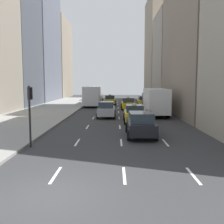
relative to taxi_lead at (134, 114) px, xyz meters
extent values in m
plane|color=#333335|center=(-4.00, -16.55, -0.88)|extent=(160.00, 160.00, 0.00)
cube|color=gray|center=(-11.00, 10.45, -0.81)|extent=(8.00, 66.00, 0.15)
cube|color=white|center=(-4.20, -14.55, -0.87)|extent=(0.12, 2.00, 0.01)
cube|color=white|center=(-4.20, -8.55, -0.87)|extent=(0.12, 2.00, 0.01)
cube|color=white|center=(-4.20, -2.55, -0.87)|extent=(0.12, 2.00, 0.01)
cube|color=white|center=(-4.20, 3.45, -0.87)|extent=(0.12, 2.00, 0.01)
cube|color=white|center=(-4.20, 9.45, -0.87)|extent=(0.12, 2.00, 0.01)
cube|color=white|center=(-4.20, 15.45, -0.87)|extent=(0.12, 2.00, 0.01)
cube|color=white|center=(-4.20, 21.45, -0.87)|extent=(0.12, 2.00, 0.01)
cube|color=white|center=(-4.20, 27.45, -0.87)|extent=(0.12, 2.00, 0.01)
cube|color=white|center=(-4.20, 33.45, -0.87)|extent=(0.12, 2.00, 0.01)
cube|color=white|center=(-1.40, -14.55, -0.87)|extent=(0.12, 2.00, 0.01)
cube|color=white|center=(-1.40, -8.55, -0.87)|extent=(0.12, 2.00, 0.01)
cube|color=white|center=(-1.40, -2.55, -0.87)|extent=(0.12, 2.00, 0.01)
cube|color=white|center=(-1.40, 3.45, -0.87)|extent=(0.12, 2.00, 0.01)
cube|color=white|center=(-1.40, 9.45, -0.87)|extent=(0.12, 2.00, 0.01)
cube|color=white|center=(-1.40, 15.45, -0.87)|extent=(0.12, 2.00, 0.01)
cube|color=white|center=(-1.40, 21.45, -0.87)|extent=(0.12, 2.00, 0.01)
cube|color=white|center=(-1.40, 27.45, -0.87)|extent=(0.12, 2.00, 0.01)
cube|color=white|center=(-1.40, 33.45, -0.87)|extent=(0.12, 2.00, 0.01)
cube|color=white|center=(1.40, -14.55, -0.87)|extent=(0.12, 2.00, 0.01)
cube|color=white|center=(1.40, -8.55, -0.87)|extent=(0.12, 2.00, 0.01)
cube|color=white|center=(1.40, -2.55, -0.87)|extent=(0.12, 2.00, 0.01)
cube|color=white|center=(1.40, 3.45, -0.87)|extent=(0.12, 2.00, 0.01)
cube|color=white|center=(1.40, 9.45, -0.87)|extent=(0.12, 2.00, 0.01)
cube|color=white|center=(1.40, 15.45, -0.87)|extent=(0.12, 2.00, 0.01)
cube|color=white|center=(1.40, 21.45, -0.87)|extent=(0.12, 2.00, 0.01)
cube|color=white|center=(1.40, 27.45, -0.87)|extent=(0.12, 2.00, 0.01)
cube|color=white|center=(1.40, 33.45, -0.87)|extent=(0.12, 2.00, 0.01)
cube|color=slate|center=(-18.00, 31.70, 12.01)|extent=(6.00, 15.52, 25.77)
cube|color=gray|center=(-18.00, 47.98, 9.60)|extent=(6.00, 15.21, 20.97)
cube|color=gray|center=(8.00, 19.69, 6.78)|extent=(6.00, 10.12, 15.33)
cube|color=gray|center=(8.00, 32.03, 9.99)|extent=(6.00, 13.22, 21.75)
cube|color=yellow|center=(0.00, 0.07, -0.17)|extent=(1.80, 4.40, 0.76)
cube|color=#28333D|center=(0.00, -0.19, 0.53)|extent=(1.58, 2.29, 0.64)
cube|color=#F2E599|center=(0.00, -0.19, 0.92)|extent=(0.44, 0.20, 0.14)
cylinder|color=black|center=(-0.90, 1.43, -0.55)|extent=(0.22, 0.66, 0.66)
cylinder|color=black|center=(0.90, 1.43, -0.55)|extent=(0.22, 0.66, 0.66)
cylinder|color=black|center=(-0.90, -1.29, -0.55)|extent=(0.22, 0.66, 0.66)
cylinder|color=black|center=(0.90, -1.29, -0.55)|extent=(0.22, 0.66, 0.66)
cube|color=yellow|center=(0.00, 12.96, -0.17)|extent=(1.80, 4.40, 0.76)
cube|color=#28333D|center=(0.00, 12.69, 0.53)|extent=(1.58, 2.29, 0.64)
cube|color=#F2E599|center=(0.00, 12.69, 0.92)|extent=(0.44, 0.20, 0.14)
cylinder|color=black|center=(-0.90, 14.32, -0.55)|extent=(0.22, 0.66, 0.66)
cylinder|color=black|center=(0.90, 14.32, -0.55)|extent=(0.22, 0.66, 0.66)
cylinder|color=black|center=(-0.90, 11.59, -0.55)|extent=(0.22, 0.66, 0.66)
cylinder|color=black|center=(0.90, 11.59, -0.55)|extent=(0.22, 0.66, 0.66)
cube|color=yellow|center=(-2.80, 21.24, -0.17)|extent=(1.80, 4.40, 0.76)
cube|color=#28333D|center=(-2.80, 20.98, 0.53)|extent=(1.58, 2.29, 0.64)
cube|color=#F2E599|center=(-2.80, 20.98, 0.92)|extent=(0.44, 0.20, 0.14)
cylinder|color=black|center=(-3.70, 22.61, -0.55)|extent=(0.22, 0.66, 0.66)
cylinder|color=black|center=(-1.90, 22.61, -0.55)|extent=(0.22, 0.66, 0.66)
cylinder|color=black|center=(-3.70, 19.88, -0.55)|extent=(0.22, 0.66, 0.66)
cylinder|color=black|center=(-1.90, 19.88, -0.55)|extent=(0.22, 0.66, 0.66)
cube|color=yellow|center=(2.80, 18.35, -0.17)|extent=(1.80, 4.40, 0.76)
cube|color=#28333D|center=(2.80, 18.08, 0.53)|extent=(1.58, 2.29, 0.64)
cube|color=#F2E599|center=(2.80, 18.08, 0.92)|extent=(0.44, 0.20, 0.14)
cylinder|color=black|center=(1.90, 19.71, -0.55)|extent=(0.22, 0.66, 0.66)
cylinder|color=black|center=(3.70, 19.71, -0.55)|extent=(0.22, 0.66, 0.66)
cylinder|color=black|center=(1.90, 16.98, -0.55)|extent=(0.22, 0.66, 0.66)
cylinder|color=black|center=(3.70, 16.98, -0.55)|extent=(0.22, 0.66, 0.66)
cube|color=#9EA0A5|center=(-2.80, 3.97, -0.15)|extent=(1.80, 4.48, 0.80)
cube|color=#28333D|center=(-2.80, 3.70, 0.57)|extent=(1.58, 2.33, 0.64)
cylinder|color=black|center=(-3.70, 5.35, -0.55)|extent=(0.22, 0.66, 0.66)
cylinder|color=black|center=(-1.90, 5.35, -0.55)|extent=(0.22, 0.66, 0.66)
cylinder|color=black|center=(-3.70, 2.58, -0.55)|extent=(0.22, 0.66, 0.66)
cylinder|color=black|center=(-1.90, 2.58, -0.55)|extent=(0.22, 0.66, 0.66)
cube|color=black|center=(0.00, -6.54, -0.17)|extent=(1.80, 4.61, 0.77)
cube|color=#28333D|center=(0.00, -6.82, 0.54)|extent=(1.58, 2.40, 0.64)
cylinder|color=black|center=(-0.90, -5.11, -0.55)|extent=(0.22, 0.66, 0.66)
cylinder|color=black|center=(0.90, -5.11, -0.55)|extent=(0.22, 0.66, 0.66)
cylinder|color=black|center=(-0.90, -7.97, -0.55)|extent=(0.22, 0.66, 0.66)
cylinder|color=black|center=(0.90, -7.97, -0.55)|extent=(0.22, 0.66, 0.66)
cube|color=#B7BCC1|center=(-5.60, 20.17, 0.92)|extent=(2.50, 11.60, 2.90)
cube|color=#28333D|center=(-5.60, 25.92, 1.27)|extent=(2.30, 0.12, 1.40)
cube|color=#28333D|center=(-6.81, 20.17, 1.27)|extent=(0.08, 9.86, 1.10)
cube|color=yellow|center=(-5.60, 25.92, 2.17)|extent=(1.50, 0.10, 0.36)
cylinder|color=black|center=(-6.85, 23.77, -0.38)|extent=(0.30, 1.00, 1.00)
cylinder|color=black|center=(-4.35, 23.77, -0.38)|extent=(0.30, 1.00, 1.00)
cylinder|color=black|center=(-6.85, 16.98, -0.38)|extent=(0.30, 1.00, 1.00)
cylinder|color=black|center=(-4.35, 16.98, -0.38)|extent=(0.30, 1.00, 1.00)
cube|color=#262628|center=(2.80, 9.04, 0.62)|extent=(2.10, 2.40, 2.10)
cube|color=#28333D|center=(2.80, 10.19, 0.92)|extent=(1.90, 0.10, 0.90)
cube|color=white|center=(2.80, 4.84, 0.92)|extent=(2.30, 6.00, 2.70)
cylinder|color=black|center=(1.75, 9.04, -0.43)|extent=(0.28, 0.90, 0.90)
cylinder|color=black|center=(3.85, 9.04, -0.43)|extent=(0.28, 0.90, 0.90)
cylinder|color=black|center=(1.65, 3.64, -0.43)|extent=(0.28, 0.90, 0.90)
cylinder|color=black|center=(3.95, 3.64, -0.43)|extent=(0.28, 0.90, 0.90)
cylinder|color=black|center=(-6.75, -9.86, 0.92)|extent=(0.12, 0.12, 3.60)
cube|color=black|center=(-6.75, -9.68, 2.27)|extent=(0.24, 0.20, 0.72)
sphere|color=red|center=(-6.75, -9.57, 2.50)|extent=(0.14, 0.14, 0.14)
sphere|color=#4C3F14|center=(-6.75, -9.57, 2.27)|extent=(0.14, 0.14, 0.14)
sphere|color=#198C2D|center=(-6.75, -9.57, 2.04)|extent=(0.14, 0.14, 0.14)
camera|label=1|loc=(-1.74, -24.86, 2.83)|focal=42.00mm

